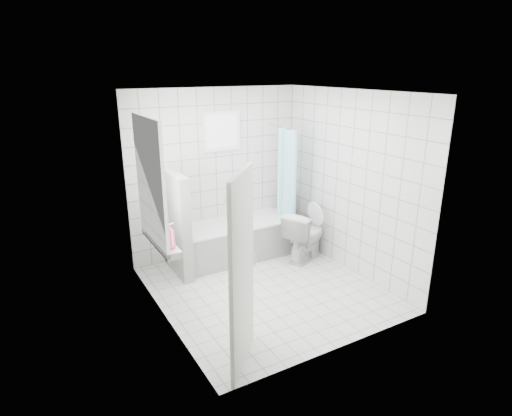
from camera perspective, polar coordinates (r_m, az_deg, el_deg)
ground at (r=5.93m, az=1.26°, el=-10.69°), size 3.00×3.00×0.00m
ceiling at (r=5.20m, az=1.46°, el=15.27°), size 3.00×3.00×0.00m
wall_back at (r=6.71m, az=-5.31°, el=4.63°), size 2.80×0.02×2.60m
wall_front at (r=4.28m, az=11.81°, el=-3.66°), size 2.80×0.02×2.60m
wall_left at (r=4.88m, az=-12.86°, el=-0.99°), size 0.02×3.00×2.60m
wall_right at (r=6.24m, az=12.45°, el=3.24°), size 0.02×3.00×2.60m
window_left at (r=5.08m, az=-13.64°, el=3.26°), size 0.01×0.90×1.40m
window_back at (r=6.58m, az=-4.51°, el=10.17°), size 0.50×0.01×0.50m
window_sill at (r=5.33m, az=-12.58°, el=-4.38°), size 0.18×1.02×0.08m
door at (r=4.12m, az=-1.86°, el=-8.73°), size 0.57×0.62×2.00m
bathtub at (r=6.74m, az=-2.81°, el=-4.26°), size 1.79×0.77×0.58m
partition_wall at (r=6.19m, az=-10.58°, el=-2.10°), size 0.15×0.85×1.50m
tiled_ledge at (r=7.49m, az=4.05°, el=-2.05°), size 0.40×0.24×0.55m
toilet at (r=6.67m, az=6.58°, el=-3.62°), size 0.89×0.72×0.80m
curtain_rod at (r=6.68m, az=3.53°, el=10.74°), size 0.02×0.80×0.02m
shower_curtain at (r=6.76m, az=3.99°, el=3.02°), size 0.14×0.48×1.78m
tub_faucet at (r=6.88m, az=-3.42°, el=1.14°), size 0.18×0.06×0.06m
sill_bottles at (r=5.14m, az=-12.14°, el=-3.03°), size 0.15×0.61×0.31m
ledge_bottles at (r=7.33m, az=4.41°, el=0.80°), size 0.16×0.17×0.28m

